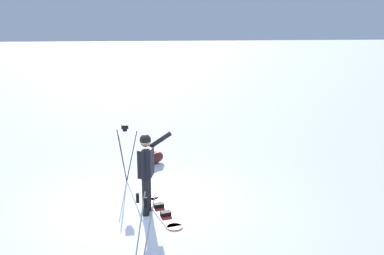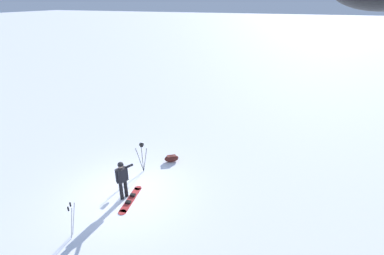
% 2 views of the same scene
% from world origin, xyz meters
% --- Properties ---
extents(ground_plane, '(300.00, 300.00, 0.00)m').
position_xyz_m(ground_plane, '(0.00, 0.00, 0.00)').
color(ground_plane, white).
extents(snowboarder, '(0.46, 0.73, 1.66)m').
position_xyz_m(snowboarder, '(0.30, 0.05, 0.99)').
color(snowboarder, black).
rests_on(snowboarder, ground_plane).
extents(snowboard, '(1.77, 0.50, 0.10)m').
position_xyz_m(snowboard, '(0.33, 0.34, 0.02)').
color(snowboard, '#B23333').
rests_on(snowboard, ground_plane).
extents(gear_bag_large, '(0.66, 0.75, 0.33)m').
position_xyz_m(gear_bag_large, '(-2.85, 0.66, 0.18)').
color(gear_bag_large, '#4C1E19').
rests_on(gear_bag_large, ground_plane).
extents(camera_tripod, '(0.48, 0.49, 1.43)m').
position_xyz_m(camera_tripod, '(-1.63, -0.19, 1.01)').
color(camera_tripod, '#262628').
rests_on(camera_tripod, ground_plane).
extents(ski_poles, '(0.30, 0.36, 1.32)m').
position_xyz_m(ski_poles, '(2.61, -0.33, 0.86)').
color(ski_poles, gray).
rests_on(ski_poles, ground_plane).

